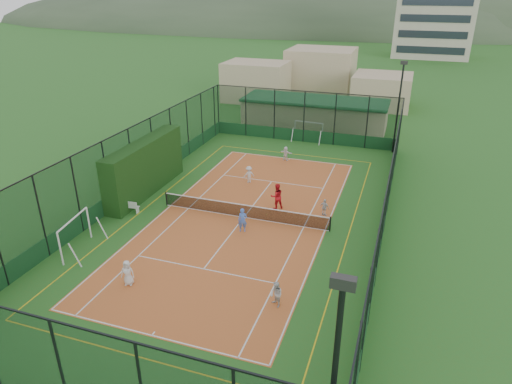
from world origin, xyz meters
TOP-DOWN VIEW (x-y plane):
  - ground at (0.00, 0.00)m, footprint 300.00×300.00m
  - court_slab at (0.00, 0.00)m, footprint 11.17×23.97m
  - tennis_net at (0.00, 0.00)m, footprint 11.67×0.12m
  - perimeter_fence at (0.00, 0.00)m, footprint 18.12×34.12m
  - floodlight_ne at (8.60, 16.60)m, footprint 0.60×0.26m
  - clubhouse at (0.00, 22.00)m, footprint 15.20×7.20m
  - distant_hills at (0.00, 150.00)m, footprint 200.00×60.00m
  - hedge_left at (-8.30, 1.59)m, footprint 1.34×8.96m
  - white_bench at (-7.80, -1.75)m, footprint 1.64×0.57m
  - futsal_goal_near at (-7.80, -7.01)m, footprint 3.29×1.39m
  - futsal_goal_far at (0.41, 17.46)m, footprint 2.98×1.09m
  - child_near_left at (-3.10, -8.91)m, footprint 0.78×0.62m
  - child_near_mid at (0.57, -1.75)m, footprint 0.65×0.52m
  - child_near_right at (4.66, -8.13)m, footprint 0.83×0.81m
  - child_far_left at (-1.65, 5.67)m, footprint 0.99×0.94m
  - child_far_right at (5.04, 2.00)m, footprint 0.76×0.52m
  - child_far_back at (-0.24, 11.39)m, footprint 1.23×0.65m
  - coach at (1.69, 2.02)m, footprint 1.13×1.08m
  - tennis_balls at (0.62, 1.04)m, footprint 1.97×1.20m

SIDE VIEW (x-z plane):
  - ground at x=0.00m, z-range 0.00..0.00m
  - distant_hills at x=0.00m, z-range -12.00..12.00m
  - court_slab at x=0.00m, z-range 0.00..0.01m
  - tennis_balls at x=0.62m, z-range 0.01..0.08m
  - white_bench at x=-7.80m, z-range 0.00..0.91m
  - tennis_net at x=0.00m, z-range 0.00..1.06m
  - child_far_right at x=5.04m, z-range 0.01..1.21m
  - child_far_back at x=-0.24m, z-range 0.01..1.27m
  - child_near_right at x=4.66m, z-range 0.01..1.35m
  - child_far_left at x=-1.65m, z-range 0.01..1.36m
  - child_near_left at x=-3.10m, z-range 0.01..1.41m
  - child_near_mid at x=0.57m, z-range 0.01..1.56m
  - coach at x=1.69m, z-range 0.01..1.85m
  - futsal_goal_far at x=0.41m, z-range 0.00..1.88m
  - futsal_goal_near at x=-7.80m, z-range 0.00..2.06m
  - clubhouse at x=0.00m, z-range 0.00..3.15m
  - hedge_left at x=-8.30m, z-range 0.00..3.92m
  - perimeter_fence at x=0.00m, z-range 0.00..5.00m
  - floodlight_ne at x=8.60m, z-range 0.00..8.25m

